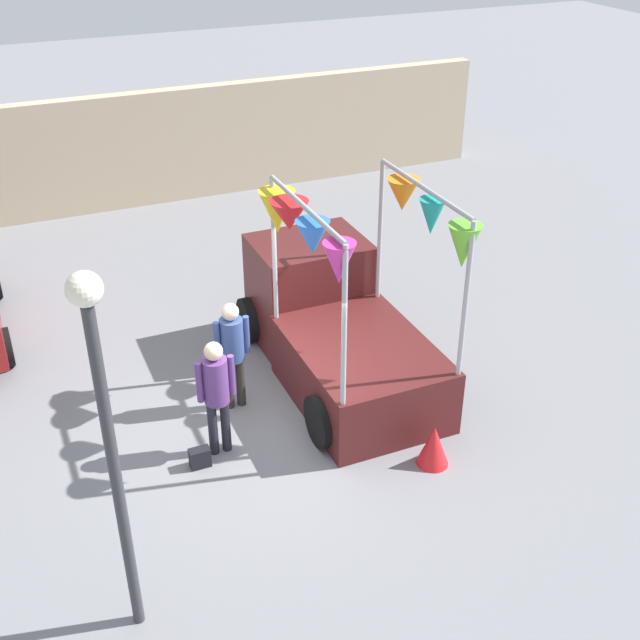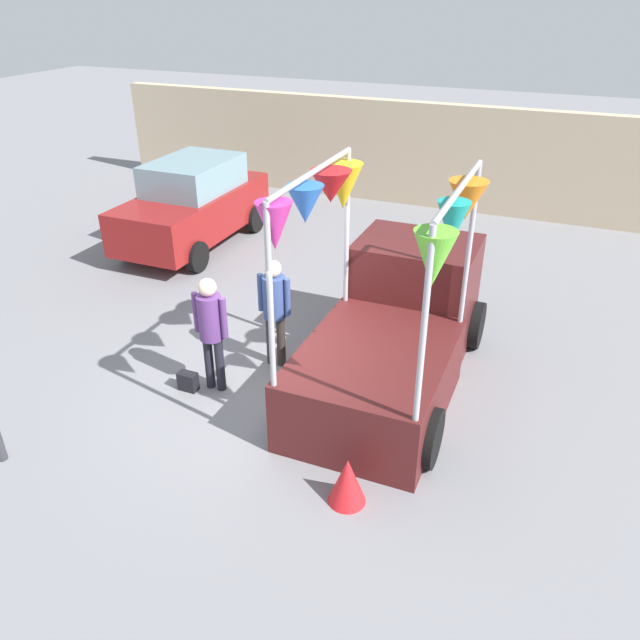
% 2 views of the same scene
% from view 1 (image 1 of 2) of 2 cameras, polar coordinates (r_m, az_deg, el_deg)
% --- Properties ---
extents(ground_plane, '(60.00, 60.00, 0.00)m').
position_cam_1_polar(ground_plane, '(11.68, -3.98, -7.69)').
color(ground_plane, slate).
extents(vendor_truck, '(2.42, 4.07, 3.30)m').
position_cam_1_polar(vendor_truck, '(12.50, 0.90, 0.16)').
color(vendor_truck, '#4C1919').
rests_on(vendor_truck, ground).
extents(person_customer, '(0.53, 0.34, 1.75)m').
position_cam_1_polar(person_customer, '(10.71, -7.40, -4.77)').
color(person_customer, black).
rests_on(person_customer, ground).
extents(person_vendor, '(0.53, 0.34, 1.73)m').
position_cam_1_polar(person_vendor, '(11.58, -6.25, -1.83)').
color(person_vendor, '#2D2823').
rests_on(person_vendor, ground).
extents(handbag, '(0.28, 0.16, 0.28)m').
position_cam_1_polar(handbag, '(11.04, -8.53, -9.66)').
color(handbag, black).
rests_on(handbag, ground).
extents(street_lamp, '(0.32, 0.32, 4.20)m').
position_cam_1_polar(street_lamp, '(7.60, -14.99, -6.71)').
color(street_lamp, '#333338').
rests_on(street_lamp, ground).
extents(brick_boundary_wall, '(18.00, 0.36, 2.60)m').
position_cam_1_polar(brick_boundary_wall, '(19.19, -13.79, 11.54)').
color(brick_boundary_wall, tan).
rests_on(brick_boundary_wall, ground).
extents(folded_kite_bundle_crimson, '(0.58, 0.58, 0.60)m').
position_cam_1_polar(folded_kite_bundle_crimson, '(10.98, 8.09, -8.83)').
color(folded_kite_bundle_crimson, red).
rests_on(folded_kite_bundle_crimson, ground).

